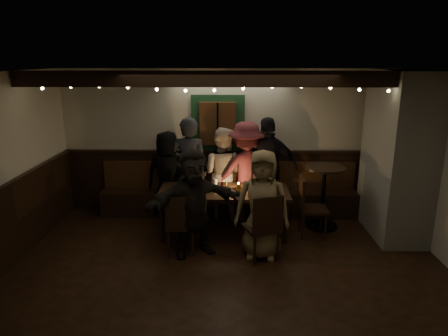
{
  "coord_description": "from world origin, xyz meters",
  "views": [
    {
      "loc": [
        0.03,
        -4.63,
        2.75
      ],
      "look_at": [
        -0.08,
        1.6,
        1.05
      ],
      "focal_mm": 32.0,
      "sensor_mm": 36.0,
      "label": 1
    }
  ],
  "objects_px": {
    "chair_near_right": "(264,224)",
    "person_e": "(268,168)",
    "chair_near_left": "(180,221)",
    "person_c": "(222,173)",
    "person_f": "(194,203)",
    "high_top": "(324,189)",
    "person_d": "(246,171)",
    "dining_table": "(224,194)",
    "person_g": "(262,205)",
    "chair_end": "(308,203)",
    "person_a": "(168,175)",
    "person_b": "(189,169)"
  },
  "relations": [
    {
      "from": "chair_near_right",
      "to": "person_e",
      "type": "bearing_deg",
      "value": 83.63
    },
    {
      "from": "chair_near_left",
      "to": "chair_near_right",
      "type": "relative_size",
      "value": 0.94
    },
    {
      "from": "person_c",
      "to": "person_f",
      "type": "bearing_deg",
      "value": 95.47
    },
    {
      "from": "high_top",
      "to": "person_e",
      "type": "xyz_separation_m",
      "value": [
        -0.89,
        0.42,
        0.23
      ]
    },
    {
      "from": "high_top",
      "to": "person_d",
      "type": "xyz_separation_m",
      "value": [
        -1.28,
        0.34,
        0.2
      ]
    },
    {
      "from": "person_c",
      "to": "person_f",
      "type": "relative_size",
      "value": 1.03
    },
    {
      "from": "dining_table",
      "to": "person_g",
      "type": "height_order",
      "value": "person_g"
    },
    {
      "from": "chair_end",
      "to": "person_a",
      "type": "height_order",
      "value": "person_a"
    },
    {
      "from": "person_a",
      "to": "person_f",
      "type": "relative_size",
      "value": 0.99
    },
    {
      "from": "chair_end",
      "to": "person_a",
      "type": "xyz_separation_m",
      "value": [
        -2.33,
        0.75,
        0.24
      ]
    },
    {
      "from": "high_top",
      "to": "person_b",
      "type": "height_order",
      "value": "person_b"
    },
    {
      "from": "person_b",
      "to": "person_f",
      "type": "bearing_deg",
      "value": 104.69
    },
    {
      "from": "chair_near_right",
      "to": "person_c",
      "type": "bearing_deg",
      "value": 110.67
    },
    {
      "from": "person_a",
      "to": "person_e",
      "type": "bearing_deg",
      "value": -174.12
    },
    {
      "from": "person_a",
      "to": "person_e",
      "type": "xyz_separation_m",
      "value": [
        1.76,
        0.02,
        0.12
      ]
    },
    {
      "from": "chair_near_left",
      "to": "high_top",
      "type": "distance_m",
      "value": 2.49
    },
    {
      "from": "chair_near_left",
      "to": "chair_end",
      "type": "xyz_separation_m",
      "value": [
        1.94,
        0.69,
        0.02
      ]
    },
    {
      "from": "chair_near_left",
      "to": "person_c",
      "type": "bearing_deg",
      "value": 69.31
    },
    {
      "from": "chair_near_right",
      "to": "high_top",
      "type": "xyz_separation_m",
      "value": [
        1.08,
        1.2,
        0.11
      ]
    },
    {
      "from": "high_top",
      "to": "person_a",
      "type": "height_order",
      "value": "person_a"
    },
    {
      "from": "person_d",
      "to": "person_e",
      "type": "distance_m",
      "value": 0.39
    },
    {
      "from": "chair_near_right",
      "to": "person_g",
      "type": "relative_size",
      "value": 0.63
    },
    {
      "from": "person_g",
      "to": "person_a",
      "type": "bearing_deg",
      "value": 143.5
    },
    {
      "from": "person_a",
      "to": "person_b",
      "type": "relative_size",
      "value": 0.86
    },
    {
      "from": "person_e",
      "to": "person_f",
      "type": "relative_size",
      "value": 1.15
    },
    {
      "from": "chair_near_left",
      "to": "person_b",
      "type": "distance_m",
      "value": 1.43
    },
    {
      "from": "dining_table",
      "to": "person_e",
      "type": "height_order",
      "value": "person_e"
    },
    {
      "from": "chair_near_left",
      "to": "person_a",
      "type": "distance_m",
      "value": 1.52
    },
    {
      "from": "person_a",
      "to": "person_e",
      "type": "relative_size",
      "value": 0.87
    },
    {
      "from": "chair_near_right",
      "to": "person_f",
      "type": "height_order",
      "value": "person_f"
    },
    {
      "from": "person_a",
      "to": "person_g",
      "type": "bearing_deg",
      "value": 141.7
    },
    {
      "from": "dining_table",
      "to": "chair_near_right",
      "type": "relative_size",
      "value": 2.1
    },
    {
      "from": "chair_near_left",
      "to": "high_top",
      "type": "height_order",
      "value": "high_top"
    },
    {
      "from": "chair_near_right",
      "to": "person_d",
      "type": "relative_size",
      "value": 0.56
    },
    {
      "from": "dining_table",
      "to": "person_b",
      "type": "distance_m",
      "value": 0.91
    },
    {
      "from": "person_c",
      "to": "person_d",
      "type": "relative_size",
      "value": 0.93
    },
    {
      "from": "person_c",
      "to": "person_g",
      "type": "distance_m",
      "value": 1.63
    },
    {
      "from": "person_b",
      "to": "high_top",
      "type": "bearing_deg",
      "value": 178.17
    },
    {
      "from": "chair_near_left",
      "to": "chair_end",
      "type": "height_order",
      "value": "chair_end"
    },
    {
      "from": "chair_near_right",
      "to": "chair_end",
      "type": "xyz_separation_m",
      "value": [
        0.75,
        0.85,
        -0.01
      ]
    },
    {
      "from": "person_b",
      "to": "person_d",
      "type": "xyz_separation_m",
      "value": [
        0.98,
        0.01,
        -0.04
      ]
    },
    {
      "from": "dining_table",
      "to": "person_g",
      "type": "xyz_separation_m",
      "value": [
        0.55,
        -0.77,
        0.11
      ]
    },
    {
      "from": "person_b",
      "to": "person_d",
      "type": "relative_size",
      "value": 1.05
    },
    {
      "from": "dining_table",
      "to": "person_a",
      "type": "bearing_deg",
      "value": 144.92
    },
    {
      "from": "person_b",
      "to": "person_d",
      "type": "height_order",
      "value": "person_b"
    },
    {
      "from": "person_g",
      "to": "dining_table",
      "type": "bearing_deg",
      "value": 132.67
    },
    {
      "from": "person_e",
      "to": "person_g",
      "type": "height_order",
      "value": "person_e"
    },
    {
      "from": "chair_end",
      "to": "person_g",
      "type": "relative_size",
      "value": 0.62
    },
    {
      "from": "person_e",
      "to": "person_g",
      "type": "relative_size",
      "value": 1.15
    },
    {
      "from": "person_a",
      "to": "person_c",
      "type": "relative_size",
      "value": 0.96
    }
  ]
}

